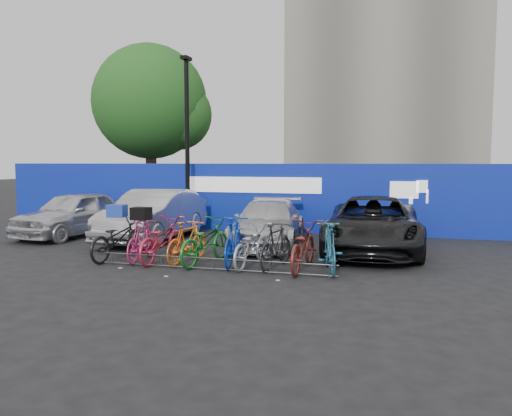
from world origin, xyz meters
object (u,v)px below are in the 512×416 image
at_px(bike_rack, 214,264).
at_px(bike_7, 276,246).
at_px(bike_2, 161,240).
at_px(bike_0, 118,238).
at_px(bike_6, 251,246).
at_px(bike_8, 302,246).
at_px(car_0, 74,214).
at_px(lamppost, 187,139).
at_px(car_2, 268,223).
at_px(bike_3, 188,242).
at_px(tree, 155,105).
at_px(car_1, 154,215).
at_px(car_3, 373,224).
at_px(bike_4, 205,242).
at_px(bike_9, 330,247).
at_px(bike_1, 142,240).
at_px(bike_5, 234,241).

relative_size(bike_rack, bike_7, 3.16).
bearing_deg(bike_2, bike_0, 5.22).
relative_size(bike_6, bike_8, 0.90).
relative_size(car_0, bike_6, 2.31).
xyz_separation_m(lamppost, car_2, (3.53, -2.28, -2.61)).
bearing_deg(car_2, lamppost, 141.43).
relative_size(bike_rack, bike_3, 3.27).
relative_size(car_0, bike_8, 2.09).
bearing_deg(tree, bike_6, -53.26).
height_order(car_1, car_3, car_1).
height_order(car_0, bike_3, car_0).
height_order(bike_rack, bike_4, bike_4).
bearing_deg(bike_3, bike_9, -171.86).
xyz_separation_m(car_3, bike_2, (-4.97, -2.84, -0.21)).
height_order(car_3, bike_2, car_3).
bearing_deg(bike_9, bike_4, -14.77).
relative_size(car_3, bike_9, 2.89).
bearing_deg(car_0, bike_6, -15.87).
height_order(bike_1, bike_5, bike_5).
xyz_separation_m(car_2, bike_8, (1.59, -3.13, -0.11)).
relative_size(tree, bike_3, 4.56).
xyz_separation_m(tree, bike_0, (3.98, -10.05, -4.53)).
bearing_deg(bike_8, car_2, -60.41).
bearing_deg(bike_5, car_1, -46.23).
height_order(car_0, bike_9, car_0).
relative_size(bike_5, bike_7, 1.11).
relative_size(tree, bike_7, 4.40).
bearing_deg(car_2, tree, 129.96).
height_order(bike_4, bike_9, bike_9).
bearing_deg(bike_0, car_2, -127.73).
height_order(car_1, bike_7, car_1).
bearing_deg(bike_2, bike_1, 11.87).
height_order(bike_1, bike_8, bike_8).
distance_m(bike_rack, bike_9, 2.63).
bearing_deg(bike_4, bike_5, -165.41).
relative_size(car_1, bike_9, 2.59).
xyz_separation_m(lamppost, bike_8, (5.11, -5.40, -2.72)).
bearing_deg(bike_9, bike_0, -13.85).
distance_m(bike_2, bike_9, 4.15).
relative_size(car_3, bike_0, 2.64).
distance_m(tree, car_1, 8.89).
xyz_separation_m(tree, bike_8, (8.69, -10.06, -4.52)).
distance_m(car_1, bike_0, 3.11).
relative_size(bike_4, bike_5, 1.07).
height_order(lamppost, car_1, lamppost).
height_order(car_3, bike_0, car_3).
height_order(tree, bike_9, tree).
bearing_deg(bike_rack, tree, 122.45).
xyz_separation_m(bike_1, bike_9, (4.65, 0.01, 0.05)).
bearing_deg(car_3, bike_4, -144.64).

